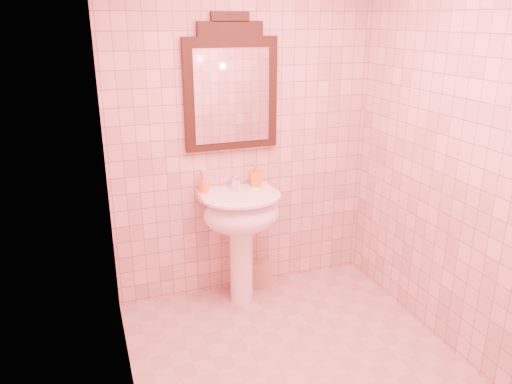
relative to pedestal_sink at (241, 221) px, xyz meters
name	(u,v)px	position (x,y,z in m)	size (l,w,h in m)	color
floor	(301,367)	(0.10, -0.87, -0.66)	(2.20, 2.20, 0.00)	tan
back_wall	(244,134)	(0.10, 0.23, 0.59)	(2.00, 0.02, 2.50)	beige
pedestal_sink	(241,221)	(0.00, 0.00, 0.00)	(0.58, 0.58, 0.86)	white
faucet	(235,182)	(0.00, 0.14, 0.26)	(0.04, 0.16, 0.11)	white
mirror	(231,88)	(0.00, 0.20, 0.93)	(0.68, 0.06, 0.94)	black
toothbrush_cup	(204,186)	(-0.23, 0.15, 0.25)	(0.07, 0.07, 0.16)	orange
soap_dispenser	(256,175)	(0.17, 0.16, 0.29)	(0.08, 0.08, 0.17)	orange
towel	(260,274)	(0.21, 0.17, -0.56)	(0.17, 0.11, 0.21)	tan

